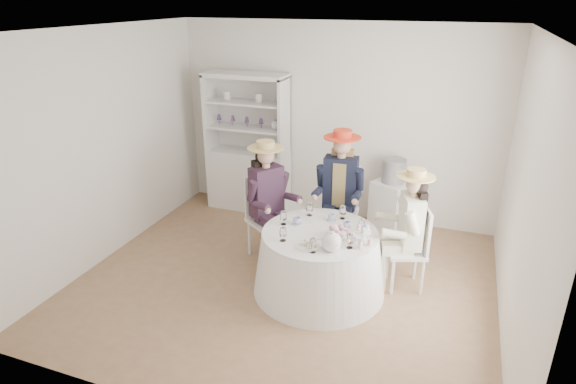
% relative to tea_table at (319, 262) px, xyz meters
% --- Properties ---
extents(ground, '(4.50, 4.50, 0.00)m').
position_rel_tea_table_xyz_m(ground, '(-0.41, 0.03, -0.35)').
color(ground, '#866243').
rests_on(ground, ground).
extents(ceiling, '(4.50, 4.50, 0.00)m').
position_rel_tea_table_xyz_m(ceiling, '(-0.41, 0.03, 2.35)').
color(ceiling, white).
rests_on(ceiling, wall_back).
extents(wall_back, '(4.50, 0.00, 4.50)m').
position_rel_tea_table_xyz_m(wall_back, '(-0.41, 2.03, 1.00)').
color(wall_back, silver).
rests_on(wall_back, ground).
extents(wall_front, '(4.50, 0.00, 4.50)m').
position_rel_tea_table_xyz_m(wall_front, '(-0.41, -1.97, 1.00)').
color(wall_front, silver).
rests_on(wall_front, ground).
extents(wall_left, '(0.00, 4.50, 4.50)m').
position_rel_tea_table_xyz_m(wall_left, '(-2.66, 0.03, 1.00)').
color(wall_left, silver).
rests_on(wall_left, ground).
extents(wall_right, '(0.00, 4.50, 4.50)m').
position_rel_tea_table_xyz_m(wall_right, '(1.84, 0.03, 1.00)').
color(wall_right, silver).
rests_on(wall_right, ground).
extents(tea_table, '(1.42, 1.42, 0.70)m').
position_rel_tea_table_xyz_m(tea_table, '(0.00, 0.00, 0.00)').
color(tea_table, white).
rests_on(tea_table, ground).
extents(hutch, '(1.24, 0.59, 2.00)m').
position_rel_tea_table_xyz_m(hutch, '(-1.64, 1.80, 0.36)').
color(hutch, silver).
rests_on(hutch, ground).
extents(side_table, '(0.58, 0.58, 0.69)m').
position_rel_tea_table_xyz_m(side_table, '(0.48, 1.78, -0.01)').
color(side_table, silver).
rests_on(side_table, ground).
extents(hatbox, '(0.42, 0.42, 0.32)m').
position_rel_tea_table_xyz_m(hatbox, '(0.48, 1.78, 0.50)').
color(hatbox, black).
rests_on(hatbox, side_table).
extents(guest_left, '(0.63, 0.59, 1.47)m').
position_rel_tea_table_xyz_m(guest_left, '(-0.80, 0.50, 0.48)').
color(guest_left, silver).
rests_on(guest_left, ground).
extents(guest_mid, '(0.57, 0.59, 1.55)m').
position_rel_tea_table_xyz_m(guest_mid, '(-0.04, 0.94, 0.53)').
color(guest_mid, silver).
rests_on(guest_mid, ground).
extents(guest_right, '(0.57, 0.52, 1.38)m').
position_rel_tea_table_xyz_m(guest_right, '(0.85, 0.39, 0.43)').
color(guest_right, silver).
rests_on(guest_right, ground).
extents(spare_chair, '(0.54, 0.54, 0.96)m').
position_rel_tea_table_xyz_m(spare_chair, '(-0.79, 0.92, 0.16)').
color(spare_chair, silver).
rests_on(spare_chair, ground).
extents(teacup_a, '(0.09, 0.09, 0.07)m').
position_rel_tea_table_xyz_m(teacup_a, '(-0.29, 0.10, 0.39)').
color(teacup_a, white).
rests_on(teacup_a, tea_table).
extents(teacup_b, '(0.09, 0.09, 0.07)m').
position_rel_tea_table_xyz_m(teacup_b, '(0.03, 0.30, 0.39)').
color(teacup_b, white).
rests_on(teacup_b, tea_table).
extents(teacup_c, '(0.10, 0.10, 0.06)m').
position_rel_tea_table_xyz_m(teacup_c, '(0.23, 0.20, 0.38)').
color(teacup_c, white).
rests_on(teacup_c, tea_table).
extents(flower_bowl, '(0.24, 0.24, 0.05)m').
position_rel_tea_table_xyz_m(flower_bowl, '(0.19, -0.03, 0.38)').
color(flower_bowl, white).
rests_on(flower_bowl, tea_table).
extents(flower_arrangement, '(0.17, 0.17, 0.06)m').
position_rel_tea_table_xyz_m(flower_arrangement, '(0.22, -0.07, 0.44)').
color(flower_arrangement, pink).
rests_on(flower_arrangement, tea_table).
extents(table_teapot, '(0.28, 0.20, 0.21)m').
position_rel_tea_table_xyz_m(table_teapot, '(0.21, -0.32, 0.44)').
color(table_teapot, white).
rests_on(table_teapot, tea_table).
extents(sandwich_plate, '(0.25, 0.25, 0.06)m').
position_rel_tea_table_xyz_m(sandwich_plate, '(-0.02, -0.33, 0.37)').
color(sandwich_plate, white).
rests_on(sandwich_plate, tea_table).
extents(cupcake_stand, '(0.22, 0.22, 0.21)m').
position_rel_tea_table_xyz_m(cupcake_stand, '(0.47, -0.12, 0.43)').
color(cupcake_stand, white).
rests_on(cupcake_stand, tea_table).
extents(stemware_set, '(0.91, 0.91, 0.15)m').
position_rel_tea_table_xyz_m(stemware_set, '(-0.00, 0.00, 0.43)').
color(stemware_set, white).
rests_on(stemware_set, tea_table).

